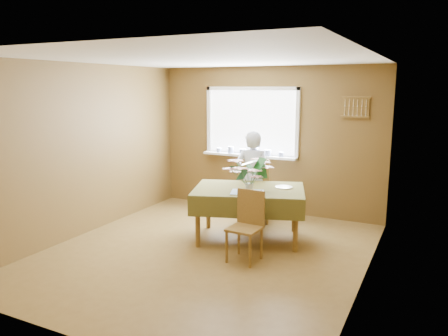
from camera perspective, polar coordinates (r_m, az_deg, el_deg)
The scene contains 15 objects.
floor at distance 5.88m, azimuth -2.43°, elevation -11.01°, with size 4.50×4.50×0.00m, color brown.
ceiling at distance 5.48m, azimuth -2.64°, elevation 14.10°, with size 4.50×4.50×0.00m, color white.
wall_back at distance 7.57m, azimuth 5.74°, elevation 3.62°, with size 4.00×4.00×0.00m, color brown.
wall_front at distance 3.78m, azimuth -19.29°, elevation -4.06°, with size 4.00×4.00×0.00m, color brown.
wall_left at distance 6.73m, azimuth -17.62°, elevation 2.30°, with size 4.50×4.50×0.00m, color brown.
wall_right at distance 4.91m, azimuth 18.35°, elevation -0.69°, with size 4.50×4.50×0.00m, color brown.
window_assembly at distance 7.62m, azimuth 3.49°, elevation 4.46°, with size 1.72×0.20×1.22m.
spoon_rack at distance 7.11m, azimuth 16.82°, elevation 7.62°, with size 0.44×0.05×0.33m.
dining_table at distance 6.20m, azimuth 3.25°, elevation -3.48°, with size 1.79×1.48×0.75m.
chair_far at distance 7.02m, azimuth 4.25°, elevation -2.61°, with size 0.54×0.54×1.05m.
chair_near at distance 5.54m, azimuth 3.05°, elevation -7.05°, with size 0.40×0.40×0.89m.
seated_woman at distance 6.87m, azimuth 3.75°, elevation -1.31°, with size 0.55×0.36×1.50m, color white.
flower_bouquet at distance 5.85m, azimuth 3.34°, elevation -0.40°, with size 0.54×0.54×0.47m.
side_plate at distance 6.27m, azimuth 7.82°, elevation -2.50°, with size 0.24×0.24×0.01m, color white.
table_knife at distance 5.95m, azimuth 4.55°, elevation -3.12°, with size 0.02×0.21×0.00m, color silver.
Camera 1 is at (2.65, -4.78, 2.17)m, focal length 35.00 mm.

